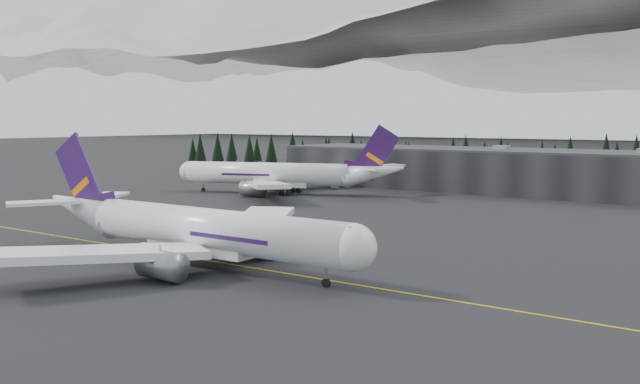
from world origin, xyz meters
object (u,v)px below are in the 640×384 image
Objects in this scene: terminal at (534,172)px; jet_parked at (286,174)px; gse_vehicle_a at (335,187)px; jet_main at (187,228)px.

jet_parked reaches higher than terminal.
terminal is 2.42× the size of jet_parked.
terminal is 28.76× the size of gse_vehicle_a.
terminal is at bearing 8.60° from gse_vehicle_a.
jet_main reaches higher than gse_vehicle_a.
jet_main is 116.99m from gse_vehicle_a.
jet_parked reaches higher than jet_main.
gse_vehicle_a is (-53.53, -24.00, -5.53)m from terminal.
jet_main is (-5.56, -130.59, -0.86)m from terminal.
jet_parked is at bearing 120.09° from jet_main.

